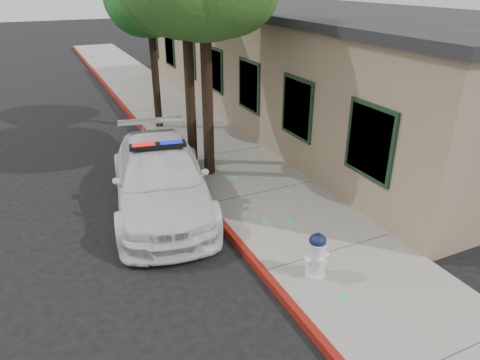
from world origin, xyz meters
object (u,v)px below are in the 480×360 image
object	(u,v)px
fire_hydrant	(317,255)
street_tree_far	(151,2)
clapboard_building	(306,63)
police_car	(161,178)

from	to	relation	value
fire_hydrant	street_tree_far	size ratio (longest dim) A/B	0.16
clapboard_building	fire_hydrant	size ratio (longest dim) A/B	23.08
street_tree_far	clapboard_building	bearing A→B (deg)	-5.26
clapboard_building	police_car	distance (m)	9.42
clapboard_building	street_tree_far	world-z (taller)	street_tree_far
clapboard_building	street_tree_far	bearing A→B (deg)	174.74
clapboard_building	police_car	bearing A→B (deg)	-144.46
police_car	street_tree_far	xyz separation A→B (m)	(1.64, 5.97, 3.68)
police_car	fire_hydrant	distance (m)	4.47
clapboard_building	fire_hydrant	world-z (taller)	clapboard_building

